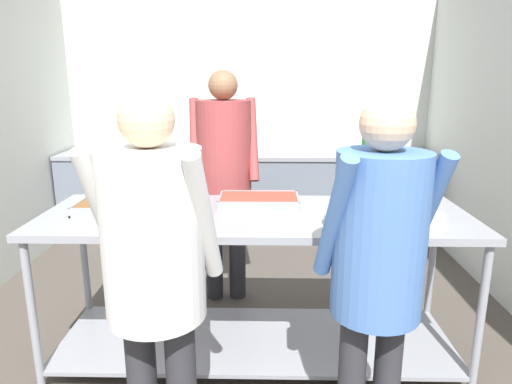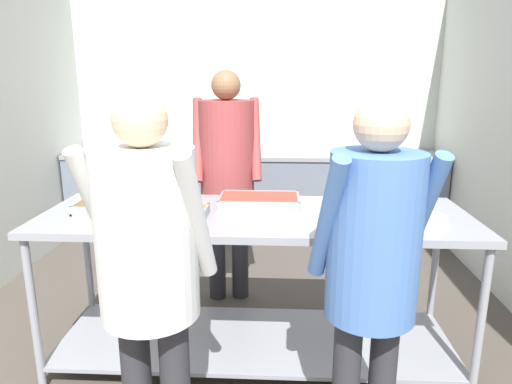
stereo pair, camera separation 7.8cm
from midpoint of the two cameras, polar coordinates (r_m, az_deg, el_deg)
The scene contains 12 objects.
wall_rear at distance 5.21m, azimuth -1.40°, elevation 10.22°, with size 4.12×0.06×2.65m.
back_counter at distance 4.98m, azimuth -1.53°, elevation -0.14°, with size 3.96×0.65×0.90m.
serving_counter at distance 2.71m, azimuth -0.88°, elevation -8.79°, with size 2.43×0.81×0.93m.
serving_tray_vegetables at distance 2.78m, azimuth -18.63°, elevation -1.83°, with size 0.37×0.27×0.05m.
serving_tray_greens at distance 2.53m, azimuth -11.15°, elevation -2.91°, with size 0.37×0.28×0.05m.
serving_tray_roast at distance 2.77m, azimuth -0.44°, elevation -1.09°, with size 0.48×0.29×0.05m.
sauce_pan at distance 2.42m, azimuth 11.37°, elevation -3.44°, with size 0.46×0.32×0.06m.
plate_stack at distance 2.62m, azimuth 19.25°, elevation -2.96°, with size 0.25×0.25×0.04m.
guest_serving_left at distance 1.87m, azimuth -13.77°, elevation -7.76°, with size 0.54×0.40×1.64m.
guest_serving_right at distance 1.91m, azimuth 13.90°, elevation -7.49°, with size 0.52×0.40×1.62m.
cook_behind_counter at distance 3.36m, azimuth -4.65°, elevation 3.51°, with size 0.53×0.40×1.73m.
water_bottle at distance 4.92m, azimuth 13.10°, elevation 6.00°, with size 0.08×0.08×0.25m.
Camera 1 is at (0.20, -0.99, 1.69)m, focal length 32.00 mm.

